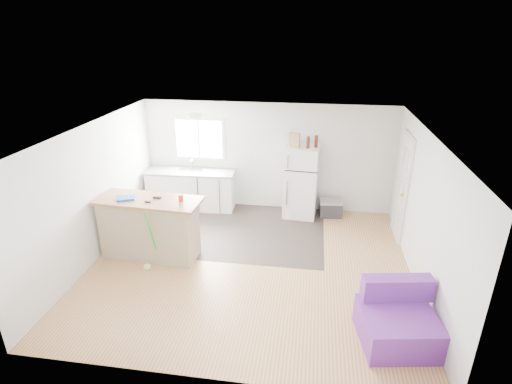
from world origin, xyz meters
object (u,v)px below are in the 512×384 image
(kitchen_cabinets, at_px, (191,189))
(bottle_right, at_px, (316,142))
(mop, at_px, (149,257))
(purple_seat, at_px, (397,321))
(blue_tray, at_px, (126,198))
(cleaner_jug, at_px, (173,256))
(refrigerator, at_px, (301,182))
(cooler, at_px, (331,208))
(peninsula, at_px, (150,228))
(bottle_left, at_px, (308,142))
(red_cup, at_px, (181,198))
(cardboard_box, at_px, (295,140))

(kitchen_cabinets, height_order, bottle_right, bottle_right)
(mop, bearing_deg, purple_seat, -6.35)
(blue_tray, bearing_deg, cleaner_jug, -10.19)
(refrigerator, xyz_separation_m, cooler, (0.68, 0.04, -0.59))
(cooler, bearing_deg, bottle_right, -175.38)
(kitchen_cabinets, relative_size, peninsula, 1.08)
(refrigerator, distance_m, cleaner_jug, 3.20)
(kitchen_cabinets, distance_m, purple_seat, 5.38)
(bottle_left, bearing_deg, peninsula, -143.41)
(mop, relative_size, bottle_right, 4.52)
(cleaner_jug, relative_size, blue_tray, 1.08)
(peninsula, distance_m, bottle_left, 3.54)
(red_cup, bearing_deg, cooler, 39.00)
(bottle_left, bearing_deg, cleaner_jug, -135.39)
(cooler, xyz_separation_m, red_cup, (-2.64, -2.14, 0.99))
(cleaner_jug, xyz_separation_m, cardboard_box, (1.95, 2.22, 1.58))
(refrigerator, bearing_deg, cleaner_jug, -127.58)
(kitchen_cabinets, xyz_separation_m, peninsula, (-0.10, -2.14, 0.11))
(blue_tray, height_order, bottle_left, bottle_left)
(bottle_left, relative_size, bottle_right, 1.00)
(cooler, height_order, purple_seat, purple_seat)
(kitchen_cabinets, height_order, blue_tray, kitchen_cabinets)
(refrigerator, xyz_separation_m, cardboard_box, (-0.17, -0.09, 0.94))
(bottle_right, bearing_deg, refrigerator, 173.46)
(cleaner_jug, bearing_deg, kitchen_cabinets, 88.00)
(kitchen_cabinets, distance_m, peninsula, 2.15)
(peninsula, distance_m, cardboard_box, 3.36)
(purple_seat, relative_size, cardboard_box, 3.60)
(cardboard_box, height_order, bottle_right, cardboard_box)
(mop, relative_size, cardboard_box, 3.77)
(cooler, relative_size, blue_tray, 1.77)
(cooler, height_order, red_cup, red_cup)
(bottle_right, bearing_deg, cleaner_jug, -136.41)
(blue_tray, bearing_deg, mop, -38.32)
(kitchen_cabinets, bearing_deg, blue_tray, -104.29)
(cleaner_jug, xyz_separation_m, bottle_left, (2.23, 2.20, 1.56))
(mop, bearing_deg, cleaner_jug, 43.45)
(purple_seat, distance_m, bottle_right, 4.04)
(cleaner_jug, bearing_deg, refrigerator, 36.59)
(kitchen_cabinets, xyz_separation_m, purple_seat, (3.94, -3.66, -0.17))
(peninsula, bearing_deg, cardboard_box, 43.55)
(refrigerator, relative_size, mop, 1.39)
(kitchen_cabinets, distance_m, cardboard_box, 2.64)
(blue_tray, relative_size, bottle_right, 1.20)
(refrigerator, relative_size, cooler, 2.97)
(red_cup, height_order, cardboard_box, cardboard_box)
(cooler, height_order, bottle_right, bottle_right)
(peninsula, distance_m, cooler, 3.92)
(refrigerator, xyz_separation_m, bottle_right, (0.27, -0.03, 0.91))
(peninsula, relative_size, bottle_right, 7.49)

